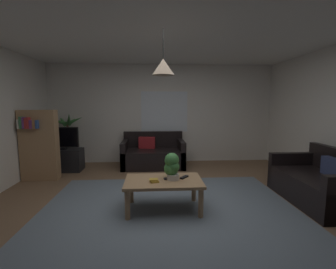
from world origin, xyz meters
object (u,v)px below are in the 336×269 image
(couch_right_side, at_px, (321,185))
(remote_on_table_0, at_px, (170,178))
(book_on_table_1, at_px, (154,180))
(potted_plant_on_table, at_px, (172,166))
(book_on_table_0, at_px, (154,181))
(pendant_lamp, at_px, (163,67))
(tv_stand, at_px, (62,160))
(potted_palm_corner, at_px, (68,142))
(bookshelf_corner, at_px, (39,144))
(couch_under_window, at_px, (153,155))
(coffee_table, at_px, (164,184))
(tv, at_px, (60,138))
(remote_on_table_1, at_px, (184,177))

(couch_right_side, distance_m, remote_on_table_0, 2.36)
(book_on_table_1, xyz_separation_m, potted_plant_on_table, (0.26, 0.11, 0.16))
(potted_plant_on_table, bearing_deg, book_on_table_0, -156.53)
(pendant_lamp, bearing_deg, book_on_table_0, -146.17)
(tv_stand, bearing_deg, remote_on_table_0, -42.72)
(potted_plant_on_table, distance_m, potted_palm_corner, 3.57)
(bookshelf_corner, bearing_deg, couch_under_window, 21.31)
(coffee_table, bearing_deg, couch_under_window, 93.45)
(coffee_table, height_order, tv, tv)
(couch_right_side, bearing_deg, book_on_table_1, -85.59)
(tv_stand, relative_size, bookshelf_corner, 0.64)
(couch_under_window, height_order, bookshelf_corner, bookshelf_corner)
(coffee_table, xyz_separation_m, tv, (-2.22, 2.14, 0.38))
(book_on_table_1, bearing_deg, potted_palm_corner, 127.12)
(potted_plant_on_table, relative_size, tv, 0.48)
(tv, bearing_deg, pendant_lamp, -43.98)
(coffee_table, bearing_deg, bookshelf_corner, 147.52)
(potted_plant_on_table, bearing_deg, bookshelf_corner, 149.18)
(potted_palm_corner, bearing_deg, tv, -87.47)
(tv_stand, distance_m, bookshelf_corner, 0.81)
(coffee_table, relative_size, tv_stand, 1.22)
(tv_stand, bearing_deg, potted_palm_corner, 92.63)
(couch_under_window, bearing_deg, coffee_table, -86.55)
(potted_plant_on_table, bearing_deg, tv, 137.87)
(tv, relative_size, potted_palm_corner, 0.59)
(tv, bearing_deg, couch_right_side, -23.52)
(coffee_table, height_order, remote_on_table_0, remote_on_table_0)
(couch_under_window, relative_size, potted_plant_on_table, 3.85)
(couch_under_window, relative_size, book_on_table_1, 12.44)
(remote_on_table_0, relative_size, bookshelf_corner, 0.11)
(couch_under_window, bearing_deg, remote_on_table_1, -79.09)
(potted_plant_on_table, bearing_deg, tv_stand, 137.58)
(book_on_table_1, height_order, tv_stand, tv_stand)
(tv_stand, bearing_deg, bookshelf_corner, -106.37)
(remote_on_table_1, bearing_deg, tv, -179.38)
(coffee_table, distance_m, bookshelf_corner, 2.87)
(remote_on_table_0, bearing_deg, remote_on_table_1, -93.60)
(couch_right_side, xyz_separation_m, pendant_lamp, (-2.44, -0.11, 1.74))
(book_on_table_1, distance_m, tv, 3.06)
(remote_on_table_1, relative_size, pendant_lamp, 0.27)
(book_on_table_0, xyz_separation_m, tv_stand, (-2.09, 2.25, -0.20))
(remote_on_table_1, bearing_deg, couch_right_side, 41.16)
(book_on_table_1, height_order, pendant_lamp, pendant_lamp)
(remote_on_table_1, bearing_deg, remote_on_table_0, -129.86)
(book_on_table_0, bearing_deg, potted_plant_on_table, 23.47)
(remote_on_table_1, distance_m, pendant_lamp, 1.59)
(book_on_table_1, distance_m, potted_palm_corner, 3.49)
(couch_right_side, bearing_deg, potted_plant_on_table, -87.76)
(tv_stand, distance_m, pendant_lamp, 3.56)
(remote_on_table_0, height_order, tv, tv)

